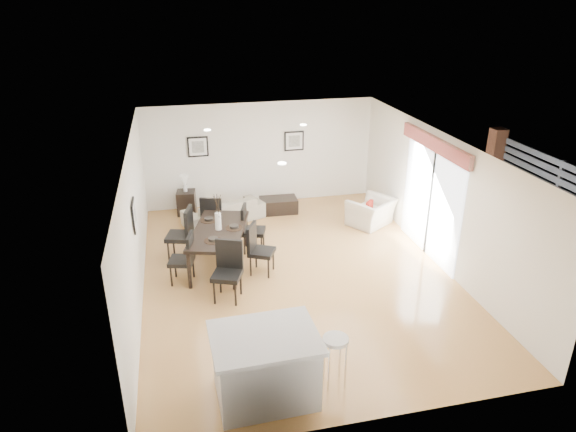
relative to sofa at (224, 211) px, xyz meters
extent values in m
plane|color=tan|center=(1.13, -2.91, -0.29)|extent=(8.00, 8.00, 0.00)
cube|color=white|center=(1.13, 1.09, 1.06)|extent=(6.00, 0.04, 2.70)
cube|color=white|center=(1.13, -6.91, 1.06)|extent=(6.00, 0.04, 2.70)
cube|color=white|center=(-1.87, -2.91, 1.06)|extent=(0.04, 8.00, 2.70)
cube|color=white|center=(4.13, -2.91, 1.06)|extent=(0.04, 8.00, 2.70)
cube|color=white|center=(1.13, -2.91, 2.41)|extent=(6.00, 8.00, 0.02)
imported|color=gray|center=(0.00, 0.00, 0.00)|extent=(2.12, 1.42, 0.58)
imported|color=beige|center=(3.47, -0.98, 0.04)|extent=(1.33, 1.29, 0.66)
imported|color=#345825|center=(6.69, -1.33, 0.01)|extent=(0.35, 0.35, 0.60)
cube|color=black|center=(-0.32, -2.23, 0.50)|extent=(1.49, 2.17, 0.07)
cylinder|color=black|center=(-0.98, -3.00, 0.09)|extent=(0.08, 0.08, 0.76)
cylinder|color=black|center=(-0.48, -1.23, 0.09)|extent=(0.08, 0.08, 0.76)
cylinder|color=black|center=(-0.16, -3.23, 0.09)|extent=(0.08, 0.08, 0.76)
cylinder|color=black|center=(0.34, -1.46, 0.09)|extent=(0.08, 0.08, 0.76)
cube|color=black|center=(-1.11, -2.72, 0.17)|extent=(0.56, 0.56, 0.08)
cube|color=black|center=(-0.92, -2.77, 0.46)|extent=(0.17, 0.46, 0.55)
cylinder|color=black|center=(-1.24, -2.51, -0.08)|extent=(0.04, 0.04, 0.42)
cylinder|color=black|center=(-0.90, -2.59, -0.08)|extent=(0.04, 0.04, 0.42)
cylinder|color=black|center=(-1.33, -2.86, -0.08)|extent=(0.04, 0.04, 0.42)
cylinder|color=black|center=(-0.98, -2.94, -0.08)|extent=(0.04, 0.04, 0.42)
cube|color=black|center=(-1.11, -1.74, 0.23)|extent=(0.64, 0.64, 0.09)
cube|color=black|center=(-0.89, -1.80, 0.56)|extent=(0.21, 0.52, 0.62)
cylinder|color=black|center=(-1.25, -1.49, -0.05)|extent=(0.04, 0.04, 0.47)
cylinder|color=black|center=(-0.86, -1.60, -0.05)|extent=(0.04, 0.04, 0.47)
cylinder|color=black|center=(-1.36, -1.88, -0.05)|extent=(0.04, 0.04, 0.47)
cylinder|color=black|center=(-0.97, -1.99, -0.05)|extent=(0.04, 0.04, 0.47)
cube|color=black|center=(0.47, -2.72, 0.18)|extent=(0.63, 0.63, 0.08)
cube|color=black|center=(0.29, -2.63, 0.47)|extent=(0.27, 0.45, 0.56)
cylinder|color=black|center=(0.55, -2.97, -0.07)|extent=(0.04, 0.04, 0.43)
cylinder|color=black|center=(0.22, -2.81, -0.07)|extent=(0.04, 0.04, 0.43)
cylinder|color=black|center=(0.71, -2.64, -0.07)|extent=(0.04, 0.04, 0.43)
cylinder|color=black|center=(0.39, -2.48, -0.07)|extent=(0.04, 0.04, 0.43)
cube|color=black|center=(0.47, -1.74, 0.18)|extent=(0.59, 0.59, 0.08)
cube|color=black|center=(0.27, -1.68, 0.48)|extent=(0.19, 0.47, 0.56)
cylinder|color=black|center=(0.59, -1.97, -0.07)|extent=(0.04, 0.04, 0.43)
cylinder|color=black|center=(0.24, -1.86, -0.07)|extent=(0.04, 0.04, 0.43)
cylinder|color=black|center=(0.70, -1.61, -0.07)|extent=(0.04, 0.04, 0.43)
cylinder|color=black|center=(0.34, -1.51, -0.07)|extent=(0.04, 0.04, 0.43)
cube|color=black|center=(-0.32, -3.55, 0.21)|extent=(0.65, 0.65, 0.09)
cube|color=black|center=(-0.24, -3.34, 0.53)|extent=(0.49, 0.25, 0.60)
cylinder|color=black|center=(-0.58, -3.66, -0.06)|extent=(0.04, 0.04, 0.46)
cylinder|color=black|center=(-0.43, -3.29, -0.06)|extent=(0.04, 0.04, 0.46)
cylinder|color=black|center=(-0.21, -3.80, -0.06)|extent=(0.04, 0.04, 0.46)
cylinder|color=black|center=(-0.07, -3.44, -0.06)|extent=(0.04, 0.04, 0.46)
cube|color=black|center=(-0.32, -0.92, 0.20)|extent=(0.60, 0.60, 0.08)
cube|color=black|center=(-0.38, -1.12, 0.50)|extent=(0.48, 0.20, 0.58)
cylinder|color=black|center=(-0.09, -0.79, -0.07)|extent=(0.04, 0.04, 0.44)
cylinder|color=black|center=(-0.19, -1.15, -0.07)|extent=(0.04, 0.04, 0.44)
cylinder|color=black|center=(-0.45, -0.68, -0.07)|extent=(0.04, 0.04, 0.44)
cylinder|color=black|center=(-0.56, -1.04, -0.07)|extent=(0.04, 0.04, 0.44)
cylinder|color=white|center=(-0.32, -2.23, 0.72)|extent=(0.12, 0.12, 0.36)
cylinder|color=black|center=(-0.01, -2.23, 0.54)|extent=(0.35, 0.35, 0.01)
cylinder|color=black|center=(-0.01, -2.23, 0.57)|extent=(0.19, 0.19, 0.05)
cylinder|color=black|center=(-0.48, -1.74, 0.54)|extent=(0.35, 0.35, 0.01)
cylinder|color=black|center=(-0.48, -1.74, 0.57)|extent=(0.19, 0.19, 0.05)
cylinder|color=black|center=(-0.48, -2.73, 0.54)|extent=(0.35, 0.35, 0.01)
cylinder|color=black|center=(-0.48, -2.73, 0.57)|extent=(0.19, 0.19, 0.05)
cube|color=black|center=(1.44, 0.29, -0.10)|extent=(0.96, 0.60, 0.38)
cube|color=black|center=(-0.87, 0.70, 0.02)|extent=(0.51, 0.51, 0.61)
cylinder|color=white|center=(-0.87, 0.70, 0.41)|extent=(0.10, 0.10, 0.18)
cone|color=beige|center=(-0.87, 0.70, 0.63)|extent=(0.22, 0.22, 0.24)
cube|color=#A62015|center=(3.38, -1.08, 0.23)|extent=(0.25, 0.27, 0.28)
cube|color=silver|center=(-0.10, -6.14, 0.18)|extent=(1.36, 1.04, 0.94)
cube|color=#B7B7B9|center=(-0.10, -6.14, 0.69)|extent=(1.48, 1.15, 0.07)
cylinder|color=silver|center=(0.90, -6.14, 0.49)|extent=(0.37, 0.37, 0.05)
cylinder|color=silver|center=(1.02, -6.02, 0.10)|extent=(0.03, 0.03, 0.78)
cylinder|color=silver|center=(0.78, -6.02, 0.10)|extent=(0.03, 0.03, 0.78)
cylinder|color=silver|center=(0.78, -6.27, 0.10)|extent=(0.03, 0.03, 0.78)
cylinder|color=silver|center=(1.02, -6.27, 0.10)|extent=(0.03, 0.03, 0.78)
cube|color=black|center=(-0.47, 1.06, 1.36)|extent=(0.52, 0.03, 0.52)
cube|color=white|center=(-0.47, 1.06, 1.36)|extent=(0.44, 0.04, 0.44)
cube|color=#5F5F5A|center=(-0.47, 1.06, 1.36)|extent=(0.30, 0.04, 0.30)
cube|color=black|center=(2.03, 1.06, 1.36)|extent=(0.52, 0.03, 0.52)
cube|color=white|center=(2.03, 1.06, 1.36)|extent=(0.44, 0.04, 0.44)
cube|color=#5F5F5A|center=(2.03, 1.06, 1.36)|extent=(0.30, 0.04, 0.30)
cube|color=black|center=(-1.84, -3.11, 1.36)|extent=(0.03, 0.52, 0.52)
cube|color=white|center=(-1.84, -3.11, 1.36)|extent=(0.04, 0.44, 0.44)
cube|color=#5F5F5A|center=(-1.84, -3.11, 1.36)|extent=(0.04, 0.30, 0.30)
cube|color=white|center=(4.11, -2.61, 0.84)|extent=(0.02, 2.40, 2.25)
cube|color=black|center=(4.09, -2.61, 0.84)|extent=(0.03, 0.05, 2.25)
cube|color=black|center=(4.09, -2.61, 1.98)|extent=(0.03, 2.50, 0.05)
cube|color=maroon|center=(4.05, -2.61, 2.14)|extent=(0.10, 2.70, 0.28)
plane|color=gray|center=(6.13, -2.61, -0.29)|extent=(6.00, 6.00, 0.00)
cube|color=#333336|center=(7.33, -2.61, 0.61)|extent=(0.08, 5.50, 1.80)
cube|color=brown|center=(7.18, -0.21, 0.71)|extent=(0.35, 0.35, 2.00)
camera|label=1|loc=(-1.05, -11.70, 4.91)|focal=32.00mm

